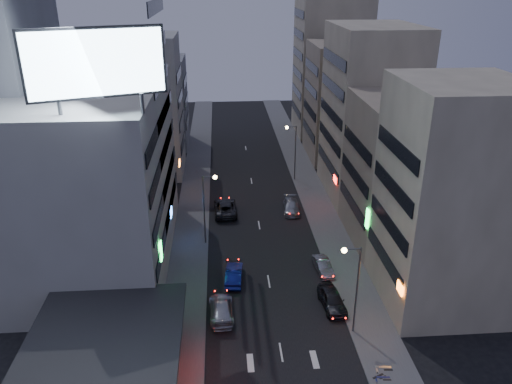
{
  "coord_description": "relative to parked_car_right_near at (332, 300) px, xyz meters",
  "views": [
    {
      "loc": [
        -4.27,
        -26.92,
        27.44
      ],
      "look_at": [
        -0.77,
        20.51,
        6.73
      ],
      "focal_mm": 35.0,
      "sensor_mm": 36.0,
      "label": 1
    }
  ],
  "objects": [
    {
      "name": "far_left_a",
      "position": [
        -20.76,
        35.47,
        9.21
      ],
      "size": [
        11.0,
        10.0,
        20.0
      ],
      "primitive_type": "cube",
      "color": "#A3A39F",
      "rests_on": "ground"
    },
    {
      "name": "billboard",
      "position": [
        -18.25,
        0.44,
        20.87
      ],
      "size": [
        9.52,
        3.75,
        6.2
      ],
      "rotation": [
        0.0,
        0.0,
        0.35
      ],
      "color": "#595B60",
      "rests_on": "white_building"
    },
    {
      "name": "street_lamp_right_near",
      "position": [
        0.65,
        -3.53,
        4.58
      ],
      "size": [
        1.6,
        0.44,
        8.02
      ],
      "color": "#595B60",
      "rests_on": "sidewalk_right"
    },
    {
      "name": "road_car_blue",
      "position": [
        -8.64,
        4.81,
        -0.05
      ],
      "size": [
        1.94,
        4.59,
        1.47
      ],
      "primitive_type": "imported",
      "rotation": [
        0.0,
        0.0,
        3.05
      ],
      "color": "navy",
      "rests_on": "ground"
    },
    {
      "name": "shophouse_mid",
      "position": [
        10.24,
        12.47,
        7.21
      ],
      "size": [
        11.0,
        12.0,
        16.0
      ],
      "primitive_type": "cube",
      "color": "gray",
      "rests_on": "ground"
    },
    {
      "name": "street_lamp_right_far",
      "position": [
        0.65,
        30.47,
        4.58
      ],
      "size": [
        1.6,
        0.44,
        8.02
      ],
      "color": "#595B60",
      "rests_on": "sidewalk_right"
    },
    {
      "name": "sidewalk_left",
      "position": [
        -13.26,
        20.47,
        -0.73
      ],
      "size": [
        4.0,
        120.0,
        0.12
      ],
      "primitive_type": "cube",
      "color": "#4C4C4F",
      "rests_on": "ground"
    },
    {
      "name": "far_right_a",
      "position": [
        10.24,
        40.47,
        8.21
      ],
      "size": [
        11.0,
        12.0,
        18.0
      ],
      "primitive_type": "cube",
      "color": "gray",
      "rests_on": "ground"
    },
    {
      "name": "sidewalk_right",
      "position": [
        2.74,
        20.47,
        -0.73
      ],
      "size": [
        4.0,
        120.0,
        0.12
      ],
      "primitive_type": "cube",
      "color": "#4C4C4F",
      "rests_on": "ground"
    },
    {
      "name": "shophouse_near",
      "position": [
        9.74,
        0.97,
        9.21
      ],
      "size": [
        10.0,
        11.0,
        20.0
      ],
      "primitive_type": "cube",
      "color": "#C2B498",
      "rests_on": "ground"
    },
    {
      "name": "parked_car_right_far",
      "position": [
        -0.9,
        19.97,
        -0.09
      ],
      "size": [
        2.27,
        4.9,
        1.39
      ],
      "primitive_type": "imported",
      "rotation": [
        0.0,
        0.0,
        -0.07
      ],
      "color": "#A1A3A9",
      "rests_on": "ground"
    },
    {
      "name": "parked_car_right_near",
      "position": [
        0.0,
        0.0,
        0.0
      ],
      "size": [
        2.24,
        4.76,
        1.58
      ],
      "primitive_type": "imported",
      "rotation": [
        0.0,
        0.0,
        0.08
      ],
      "color": "#26262B",
      "rests_on": "ground"
    },
    {
      "name": "food_court",
      "position": [
        -19.16,
        -7.53,
        1.2
      ],
      "size": [
        11.0,
        13.0,
        3.88
      ],
      "color": "#C2B498",
      "rests_on": "ground"
    },
    {
      "name": "white_building",
      "position": [
        -22.26,
        10.47,
        8.21
      ],
      "size": [
        14.0,
        24.0,
        18.0
      ],
      "primitive_type": "cube",
      "color": "#A3A39F",
      "rests_on": "ground"
    },
    {
      "name": "road_car_silver",
      "position": [
        -9.93,
        -0.55,
        -0.05
      ],
      "size": [
        2.24,
        5.13,
        1.47
      ],
      "primitive_type": "imported",
      "rotation": [
        0.0,
        0.0,
        3.18
      ],
      "color": "#AFB1B8",
      "rests_on": "ground"
    },
    {
      "name": "scooter_blue",
      "position": [
        2.48,
        -8.81,
        -0.15
      ],
      "size": [
        0.72,
        1.73,
        1.03
      ],
      "primitive_type": null,
      "rotation": [
        0.0,
        0.0,
        1.47
      ],
      "color": "navy",
      "rests_on": "sidewalk_right"
    },
    {
      "name": "parked_car_right_mid",
      "position": [
        0.34,
        5.84,
        -0.15
      ],
      "size": [
        1.73,
        3.97,
        1.27
      ],
      "primitive_type": "imported",
      "rotation": [
        0.0,
        0.0,
        0.1
      ],
      "color": "#93939A",
      "rests_on": "ground"
    },
    {
      "name": "street_lamp_left",
      "position": [
        -11.16,
        12.47,
        4.58
      ],
      "size": [
        1.6,
        0.44,
        8.02
      ],
      "color": "#595B60",
      "rests_on": "sidewalk_left"
    },
    {
      "name": "scooter_black_b",
      "position": [
        2.02,
        -8.43,
        -0.16
      ],
      "size": [
        1.19,
        1.74,
        1.01
      ],
      "primitive_type": null,
      "rotation": [
        0.0,
        0.0,
        2.0
      ],
      "color": "black",
      "rests_on": "sidewalk_right"
    },
    {
      "name": "far_left_b",
      "position": [
        -21.26,
        48.47,
        6.71
      ],
      "size": [
        12.0,
        10.0,
        15.0
      ],
      "primitive_type": "cube",
      "color": "gray",
      "rests_on": "ground"
    },
    {
      "name": "scooter_silver_b",
      "position": [
        2.91,
        -7.79,
        -0.11
      ],
      "size": [
        0.77,
        1.87,
        1.12
      ],
      "primitive_type": null,
      "rotation": [
        0.0,
        0.0,
        1.48
      ],
      "color": "#A9ABB1",
      "rests_on": "sidewalk_right"
    },
    {
      "name": "far_right_b",
      "position": [
        10.74,
        54.47,
        11.21
      ],
      "size": [
        12.0,
        12.0,
        24.0
      ],
      "primitive_type": "cube",
      "color": "#C2B498",
      "rests_on": "ground"
    },
    {
      "name": "shophouse_far",
      "position": [
        9.74,
        25.47,
        10.21
      ],
      "size": [
        10.0,
        14.0,
        22.0
      ],
      "primitive_type": "cube",
      "color": "#C2B498",
      "rests_on": "ground"
    },
    {
      "name": "parked_car_left",
      "position": [
        -9.21,
        20.01,
        0.02
      ],
      "size": [
        2.87,
        5.92,
        1.62
      ],
      "primitive_type": "imported",
      "rotation": [
        0.0,
        0.0,
        3.17
      ],
      "color": "#27272C",
      "rests_on": "ground"
    }
  ]
}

